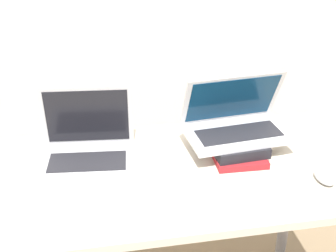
{
  "coord_description": "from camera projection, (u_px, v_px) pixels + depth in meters",
  "views": [
    {
      "loc": [
        -0.23,
        -1.01,
        1.68
      ],
      "look_at": [
        0.01,
        0.34,
        0.94
      ],
      "focal_mm": 50.0,
      "sensor_mm": 36.0,
      "label": 1
    }
  ],
  "objects": [
    {
      "name": "laptop_left",
      "position": [
        88.0,
        146.0,
        1.7
      ],
      "size": [
        0.36,
        0.28,
        0.26
      ],
      "color": "#B2B2B7",
      "rests_on": "desk"
    },
    {
      "name": "laptop_on_books",
      "position": [
        236.0,
        122.0,
        1.74
      ],
      "size": [
        0.4,
        0.27,
        0.23
      ],
      "color": "silver",
      "rests_on": "book_stack"
    },
    {
      "name": "book_stack",
      "position": [
        234.0,
        144.0,
        1.75
      ],
      "size": [
        0.21,
        0.28,
        0.06
      ],
      "color": "maroon",
      "rests_on": "desk"
    },
    {
      "name": "mouse",
      "position": [
        325.0,
        177.0,
        1.59
      ],
      "size": [
        0.06,
        0.1,
        0.03
      ],
      "color": "#B2B2B7",
      "rests_on": "desk"
    },
    {
      "name": "desk",
      "position": [
        165.0,
        193.0,
        1.69
      ],
      "size": [
        1.38,
        0.68,
        0.76
      ],
      "color": "beige",
      "rests_on": "ground_plane"
    },
    {
      "name": "wireless_keyboard",
      "position": [
        263.0,
        191.0,
        1.53
      ],
      "size": [
        0.32,
        0.13,
        0.01
      ],
      "color": "white",
      "rests_on": "desk"
    }
  ]
}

